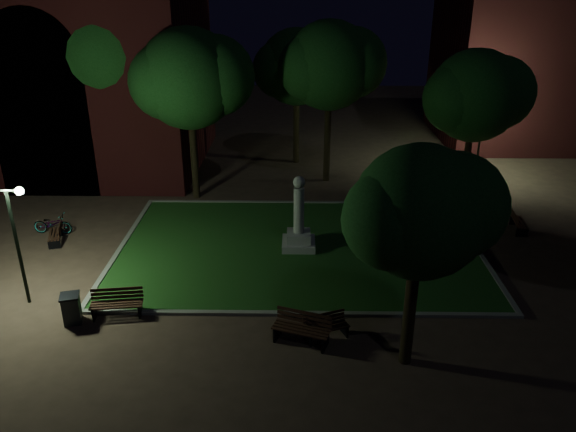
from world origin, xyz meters
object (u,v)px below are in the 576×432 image
bench_near_right (326,327)px  bicycle (53,224)px  monument (299,228)px  bench_left_side (56,234)px  trash_bin (71,308)px  bench_near_left (302,329)px  bench_west_near (117,304)px  bench_right_side (518,223)px

bench_near_right → bicycle: bearing=124.7°
bench_near_right → monument: bearing=75.3°
bench_near_right → bench_left_side: size_ratio=1.00×
bench_near_right → trash_bin: trash_bin is taller
monument → bench_near_left: monument is taller
monument → bench_west_near: 8.13m
bench_west_near → bicycle: size_ratio=1.02×
monument → bench_near_left: size_ratio=1.65×
bench_right_side → bench_left_side: bearing=102.0°
trash_bin → bicycle: (-3.48, 7.00, -0.07)m
monument → bench_right_side: size_ratio=2.04×
bench_near_right → trash_bin: (-8.49, 0.72, 0.16)m
bench_near_left → monument: bearing=110.3°
monument → bench_west_near: bearing=-140.2°
bicycle → bench_right_side: bearing=-85.0°
bench_west_near → monument: bearing=32.3°
bench_west_near → bench_near_right: bearing=-16.8°
bench_near_left → bench_left_side: (-10.68, 7.05, -0.10)m
bench_right_side → bench_near_right: bearing=140.1°
bench_west_near → bench_right_side: bench_west_near is taller
monument → bench_left_side: 10.61m
bench_near_left → bench_near_right: 0.82m
bench_right_side → trash_bin: 19.23m
monument → trash_bin: 9.49m
bench_near_left → bench_west_near: bench_near_left is taller
monument → bench_near_right: 6.45m
bench_near_left → bench_right_side: (9.93, 8.61, -0.08)m
bicycle → bench_west_near: bearing=-140.1°
bench_right_side → bicycle: size_ratio=0.88×
trash_bin → bench_near_right: bearing=-4.9°
bench_near_right → bench_left_side: bearing=126.8°
monument → bench_west_near: (-6.23, -5.20, -0.50)m
bench_west_near → trash_bin: size_ratio=1.72×
bench_near_right → bench_west_near: size_ratio=0.86×
bench_near_right → bicycle: (-11.97, 7.73, 0.09)m
bench_near_left → trash_bin: (-7.72, 0.97, 0.06)m
bench_near_left → bench_right_side: size_ratio=1.24×
bench_near_left → trash_bin: trash_bin is taller
monument → bench_left_side: (-10.58, 0.44, -0.58)m
bench_near_left → bench_west_near: 6.48m
bench_near_right → bench_west_near: 7.19m
monument → bench_near_right: bearing=-82.2°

